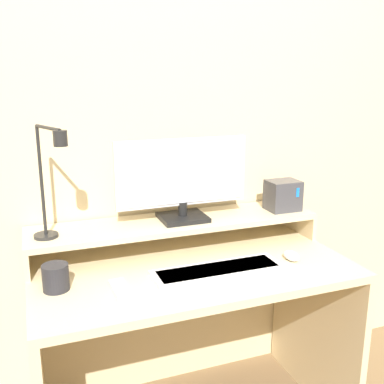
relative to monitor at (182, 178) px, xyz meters
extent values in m
cube|color=beige|center=(-0.03, 0.16, 0.24)|extent=(6.00, 0.05, 2.50)
cube|color=beige|center=(-0.03, -0.19, -0.31)|extent=(1.18, 0.63, 0.03)
cube|color=beige|center=(0.55, -0.19, -0.67)|extent=(0.03, 0.63, 0.69)
cube|color=beige|center=(-0.61, 0.00, -0.24)|extent=(0.02, 0.26, 0.10)
cube|color=beige|center=(0.55, 0.00, -0.24)|extent=(0.02, 0.26, 0.10)
cube|color=beige|center=(-0.03, 0.00, -0.18)|extent=(1.18, 0.26, 0.02)
cube|color=black|center=(0.00, 0.00, -0.16)|extent=(0.19, 0.17, 0.02)
cylinder|color=black|center=(0.00, 0.00, -0.13)|extent=(0.04, 0.04, 0.06)
cube|color=#B7B7BC|center=(0.00, 0.00, 0.02)|extent=(0.55, 0.02, 0.27)
cube|color=silver|center=(0.00, -0.01, 0.02)|extent=(0.52, 0.01, 0.25)
cylinder|color=black|center=(-0.54, -0.02, -0.17)|extent=(0.09, 0.09, 0.01)
cylinder|color=black|center=(-0.54, -0.02, 0.03)|extent=(0.01, 0.01, 0.39)
cylinder|color=black|center=(-0.50, -0.11, 0.23)|extent=(0.07, 0.17, 0.01)
cylinder|color=black|center=(-0.47, -0.19, 0.21)|extent=(0.04, 0.04, 0.05)
cube|color=#3D3D42|center=(0.45, -0.02, -0.11)|extent=(0.14, 0.11, 0.13)
cube|color=#1972F2|center=(0.49, -0.08, -0.09)|extent=(0.01, 0.00, 0.04)
cube|color=white|center=(0.03, -0.29, -0.28)|extent=(0.48, 0.14, 0.02)
cube|color=silver|center=(0.03, -0.29, -0.28)|extent=(0.44, 0.11, 0.01)
ellipsoid|color=white|center=(0.35, -0.28, -0.28)|extent=(0.05, 0.08, 0.03)
cube|color=white|center=(-0.33, -0.31, -0.29)|extent=(0.06, 0.14, 0.02)
cylinder|color=#232328|center=(-0.52, -0.22, -0.25)|extent=(0.09, 0.09, 0.09)
camera|label=1|loc=(-0.58, -1.65, 0.39)|focal=42.00mm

